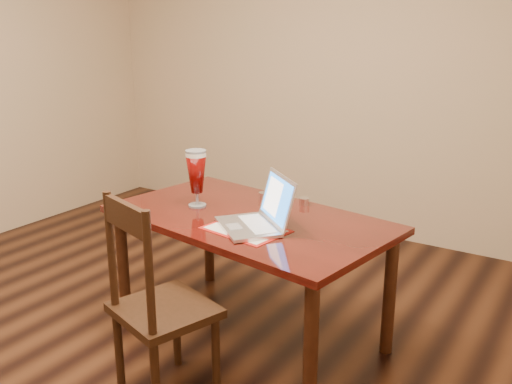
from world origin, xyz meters
The scene contains 4 objects.
ground centered at (0.00, 0.00, 0.00)m, with size 5.00×5.00×0.00m, color black.
room_shell centered at (0.00, 0.00, 1.76)m, with size 4.51×5.01×2.71m.
dining_table centered at (0.39, 0.60, 0.64)m, with size 1.62×1.07×1.03m.
dining_chair centered at (0.35, -0.08, 0.47)m, with size 0.52×0.51×0.99m.
Camera 1 is at (1.98, -1.81, 1.70)m, focal length 40.00 mm.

